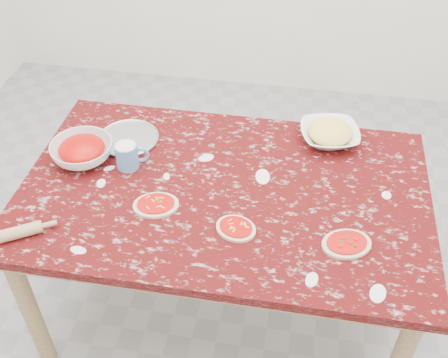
% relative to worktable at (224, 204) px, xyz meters
% --- Properties ---
extents(ground, '(4.00, 4.00, 0.00)m').
position_rel_worktable_xyz_m(ground, '(0.00, 0.00, -0.67)').
color(ground, gray).
extents(worktable, '(1.60, 1.00, 0.75)m').
position_rel_worktable_xyz_m(worktable, '(0.00, 0.00, 0.00)').
color(worktable, '#3F0809').
rests_on(worktable, ground).
extents(pizza_tray, '(0.31, 0.31, 0.01)m').
position_rel_worktable_xyz_m(pizza_tray, '(-0.47, 0.24, 0.09)').
color(pizza_tray, '#B2B2B7').
rests_on(pizza_tray, worktable).
extents(sauce_bowl, '(0.31, 0.31, 0.08)m').
position_rel_worktable_xyz_m(sauce_bowl, '(-0.61, 0.08, 0.12)').
color(sauce_bowl, white).
rests_on(sauce_bowl, worktable).
extents(cheese_bowl, '(0.30, 0.30, 0.06)m').
position_rel_worktable_xyz_m(cheese_bowl, '(0.40, 0.38, 0.11)').
color(cheese_bowl, white).
rests_on(cheese_bowl, worktable).
extents(flour_mug, '(0.14, 0.09, 0.11)m').
position_rel_worktable_xyz_m(flour_mug, '(-0.41, 0.07, 0.14)').
color(flour_mug, '#5385BD').
rests_on(flour_mug, worktable).
extents(pizza_left, '(0.20, 0.18, 0.02)m').
position_rel_worktable_xyz_m(pizza_left, '(-0.24, -0.14, 0.09)').
color(pizza_left, beige).
rests_on(pizza_left, worktable).
extents(pizza_mid, '(0.18, 0.17, 0.02)m').
position_rel_worktable_xyz_m(pizza_mid, '(0.08, -0.21, 0.09)').
color(pizza_mid, beige).
rests_on(pizza_mid, worktable).
extents(pizza_right, '(0.22, 0.19, 0.02)m').
position_rel_worktable_xyz_m(pizza_right, '(0.48, -0.22, 0.09)').
color(pizza_right, beige).
rests_on(pizza_right, worktable).
extents(rolling_pin, '(0.22, 0.16, 0.05)m').
position_rel_worktable_xyz_m(rolling_pin, '(-0.70, -0.39, 0.11)').
color(rolling_pin, tan).
rests_on(rolling_pin, worktable).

